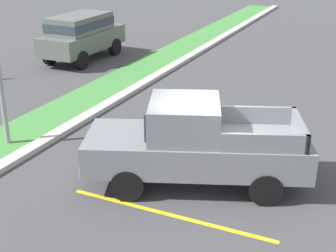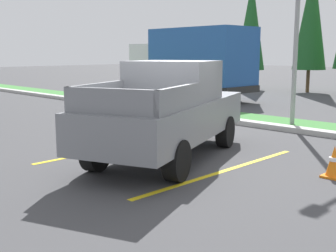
{
  "view_description": "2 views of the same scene",
  "coord_description": "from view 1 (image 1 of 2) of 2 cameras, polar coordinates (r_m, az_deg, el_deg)",
  "views": [
    {
      "loc": [
        -10.01,
        -3.57,
        5.78
      ],
      "look_at": [
        -0.02,
        1.08,
        1.23
      ],
      "focal_mm": 51.81,
      "sensor_mm": 36.0,
      "label": 1
    },
    {
      "loc": [
        6.22,
        -6.35,
        2.29
      ],
      "look_at": [
        0.08,
        -0.19,
        0.8
      ],
      "focal_mm": 46.31,
      "sensor_mm": 36.0,
      "label": 2
    }
  ],
  "objects": [
    {
      "name": "curb_strip",
      "position": [
        14.36,
        -14.29,
        -1.73
      ],
      "size": [
        56.0,
        0.4,
        0.15
      ],
      "primitive_type": "cube",
      "color": "#B2B2AD",
      "rests_on": "ground"
    },
    {
      "name": "parking_line_near",
      "position": [
        10.67,
        0.13,
        -10.37
      ],
      "size": [
        0.12,
        4.8,
        0.01
      ],
      "primitive_type": "cube",
      "color": "yellow",
      "rests_on": "ground"
    },
    {
      "name": "traffic_cone",
      "position": [
        14.86,
        4.12,
        0.68
      ],
      "size": [
        0.36,
        0.36,
        0.6
      ],
      "color": "orange",
      "rests_on": "ground"
    },
    {
      "name": "suv_distant",
      "position": [
        22.96,
        -10.13,
        10.66
      ],
      "size": [
        4.61,
        1.98,
        2.1
      ],
      "color": "black",
      "rests_on": "ground"
    },
    {
      "name": "grass_median",
      "position": [
        15.06,
        -17.55,
        -1.14
      ],
      "size": [
        56.0,
        1.8,
        0.06
      ],
      "primitive_type": "cube",
      "color": "#42843D",
      "rests_on": "ground"
    },
    {
      "name": "parking_line_far",
      "position": [
        13.19,
        5.82,
        -3.69
      ],
      "size": [
        0.12,
        4.8,
        0.01
      ],
      "primitive_type": "cube",
      "color": "yellow",
      "rests_on": "ground"
    },
    {
      "name": "ground_plane",
      "position": [
        12.1,
        4.72,
        -6.21
      ],
      "size": [
        120.0,
        120.0,
        0.0
      ],
      "primitive_type": "plane",
      "color": "#424244"
    },
    {
      "name": "pickup_truck_main",
      "position": [
        11.43,
        3.16,
        -2.13
      ],
      "size": [
        3.67,
        5.55,
        2.1
      ],
      "color": "black",
      "rests_on": "ground"
    }
  ]
}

